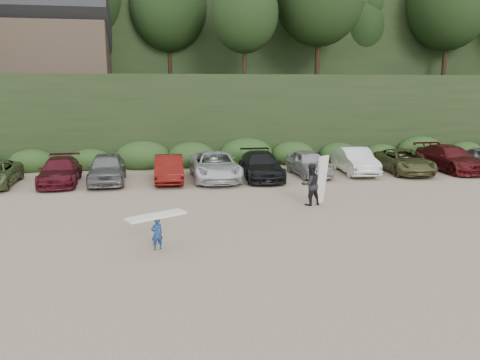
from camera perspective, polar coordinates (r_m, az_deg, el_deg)
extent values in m
plane|color=tan|center=(17.59, 4.93, -5.95)|extent=(120.00, 120.00, 0.00)
cube|color=black|center=(38.52, -3.45, 8.06)|extent=(80.00, 14.00, 6.00)
cube|color=black|center=(56.45, -5.66, 14.16)|extent=(90.00, 30.00, 16.00)
ellipsoid|color=black|center=(38.89, -3.59, 19.91)|extent=(66.00, 12.00, 10.00)
cube|color=#2B491E|center=(31.29, -2.82, 2.87)|extent=(46.20, 2.00, 1.20)
cube|color=brown|center=(41.02, -21.35, 14.51)|extent=(8.00, 6.00, 4.00)
imported|color=#51121D|center=(27.15, -21.08, 1.03)|extent=(2.25, 4.97, 1.41)
imported|color=slate|center=(26.61, -15.89, 1.40)|extent=(2.08, 4.84, 1.63)
imported|color=maroon|center=(26.23, -8.66, 1.37)|extent=(1.61, 4.42, 1.45)
imported|color=silver|center=(26.53, -3.06, 1.72)|extent=(2.59, 5.62, 1.56)
imported|color=black|center=(26.87, 2.58, 1.79)|extent=(2.34, 5.28, 1.51)
imported|color=#AAA9AE|center=(28.00, 8.35, 2.06)|extent=(1.95, 4.45, 1.49)
imported|color=white|center=(29.23, 13.85, 2.31)|extent=(2.05, 4.88, 1.57)
imported|color=brown|center=(30.35, 19.38, 2.18)|extent=(2.76, 5.27, 1.42)
imported|color=#531316|center=(32.07, 24.19, 2.42)|extent=(2.39, 5.49, 1.57)
imported|color=navy|center=(15.46, -10.09, -6.47)|extent=(0.46, 0.37, 1.07)
cube|color=white|center=(15.29, -10.17, -4.32)|extent=(1.99, 1.40, 0.08)
imported|color=black|center=(20.99, 8.59, -0.55)|extent=(1.05, 0.90, 1.87)
cube|color=silver|center=(21.25, 9.89, 0.02)|extent=(0.69, 0.61, 2.20)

